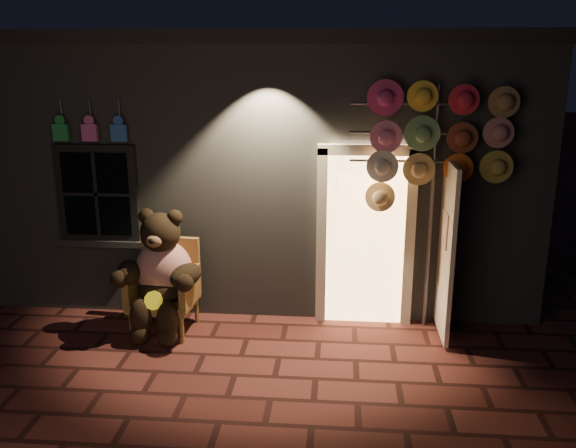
# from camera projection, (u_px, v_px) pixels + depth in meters

# --- Properties ---
(ground) EXTENTS (60.00, 60.00, 0.00)m
(ground) POSITION_uv_depth(u_px,v_px,m) (235.00, 375.00, 6.27)
(ground) COLOR #5D2823
(ground) RESTS_ON ground
(shop_building) EXTENTS (7.30, 5.95, 3.51)m
(shop_building) POSITION_uv_depth(u_px,v_px,m) (275.00, 149.00, 9.63)
(shop_building) COLOR slate
(shop_building) RESTS_ON ground
(wicker_armchair) EXTENTS (0.79, 0.72, 1.08)m
(wicker_armchair) POSITION_uv_depth(u_px,v_px,m) (166.00, 286.00, 7.22)
(wicker_armchair) COLOR olive
(wicker_armchair) RESTS_ON ground
(teddy_bear) EXTENTS (1.08, 0.86, 1.49)m
(teddy_bear) POSITION_uv_depth(u_px,v_px,m) (161.00, 274.00, 7.03)
(teddy_bear) COLOR #A81C12
(teddy_bear) RESTS_ON ground
(hat_rack) EXTENTS (1.82, 0.22, 2.89)m
(hat_rack) POSITION_uv_depth(u_px,v_px,m) (436.00, 141.00, 6.71)
(hat_rack) COLOR #59595E
(hat_rack) RESTS_ON ground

